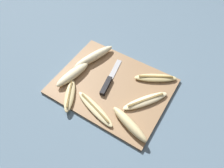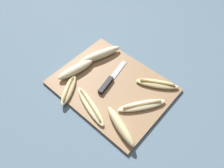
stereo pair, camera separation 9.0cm
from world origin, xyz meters
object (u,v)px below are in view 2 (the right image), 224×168
object	(u,v)px
knife	(108,82)
banana_pale_long	(76,69)
banana_soft_right	(90,106)
banana_ripe_center	(121,126)
banana_spotted_left	(157,84)
banana_mellow_near	(69,90)
banana_cream_curved	(142,106)
banana_bright_far	(100,55)

from	to	relation	value
knife	banana_pale_long	bearing A→B (deg)	-172.20
knife	banana_pale_long	distance (m)	0.15
banana_pale_long	banana_soft_right	xyz separation A→B (m)	(0.17, -0.08, -0.01)
banana_ripe_center	banana_spotted_left	bearing A→B (deg)	92.64
banana_ripe_center	banana_mellow_near	bearing A→B (deg)	-176.85
knife	banana_cream_curved	distance (m)	0.17
banana_bright_far	banana_soft_right	bearing A→B (deg)	-54.54
banana_pale_long	banana_bright_far	size ratio (longest dim) A/B	0.85
banana_spotted_left	banana_bright_far	size ratio (longest dim) A/B	0.84
banana_spotted_left	banana_soft_right	bearing A→B (deg)	-117.40
banana_bright_far	banana_ripe_center	bearing A→B (deg)	-34.51
banana_bright_far	banana_soft_right	size ratio (longest dim) A/B	1.02
banana_spotted_left	banana_mellow_near	xyz separation A→B (m)	(-0.25, -0.26, 0.00)
banana_spotted_left	banana_pale_long	distance (m)	0.35
knife	banana_ripe_center	size ratio (longest dim) A/B	1.15
knife	banana_soft_right	xyz separation A→B (m)	(0.03, -0.13, 0.00)
banana_mellow_near	banana_bright_far	bearing A→B (deg)	98.96
banana_spotted_left	banana_ripe_center	xyz separation A→B (m)	(0.01, -0.25, 0.01)
knife	banana_spotted_left	size ratio (longest dim) A/B	1.17
knife	banana_ripe_center	xyz separation A→B (m)	(0.17, -0.12, 0.01)
knife	banana_spotted_left	bearing A→B (deg)	28.10
banana_ripe_center	banana_cream_curved	bearing A→B (deg)	88.23
banana_ripe_center	banana_bright_far	world-z (taller)	banana_bright_far
banana_spotted_left	banana_ripe_center	distance (m)	0.25
banana_pale_long	banana_mellow_near	size ratio (longest dim) A/B	1.18
knife	banana_bright_far	xyz separation A→B (m)	(-0.13, 0.08, 0.01)
banana_bright_far	banana_spotted_left	bearing A→B (deg)	8.74
banana_spotted_left	banana_cream_curved	bearing A→B (deg)	-83.09
banana_spotted_left	banana_mellow_near	distance (m)	0.36
banana_cream_curved	banana_mellow_near	size ratio (longest dim) A/B	1.19
banana_ripe_center	banana_mellow_near	world-z (taller)	banana_ripe_center
banana_mellow_near	banana_soft_right	size ratio (longest dim) A/B	0.74
banana_pale_long	banana_ripe_center	xyz separation A→B (m)	(0.32, -0.07, 0.00)
banana_cream_curved	banana_spotted_left	bearing A→B (deg)	96.91
banana_ripe_center	knife	bearing A→B (deg)	144.28
banana_mellow_near	banana_soft_right	world-z (taller)	banana_mellow_near
banana_cream_curved	banana_mellow_near	distance (m)	0.30
knife	banana_cream_curved	bearing A→B (deg)	-10.30
banana_spotted_left	banana_mellow_near	world-z (taller)	banana_mellow_near
banana_spotted_left	banana_ripe_center	world-z (taller)	banana_ripe_center
knife	banana_bright_far	size ratio (longest dim) A/B	0.99
banana_pale_long	banana_mellow_near	distance (m)	0.10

